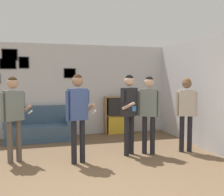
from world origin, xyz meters
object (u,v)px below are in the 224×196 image
person_player_foreground_center (78,108)px  person_watcher_holding_cup (129,105)px  couch (39,129)px  person_player_foreground_left (13,110)px  person_spectator_near_bookshelf (149,106)px  person_spectator_far_right (186,107)px  bookshelf (118,115)px

person_player_foreground_center → person_watcher_holding_cup: bearing=13.0°
couch → person_player_foreground_left: person_player_foreground_left is taller
couch → person_watcher_holding_cup: bearing=-44.0°
person_spectator_near_bookshelf → person_spectator_far_right: (0.89, -0.07, -0.03)m
bookshelf → person_player_foreground_left: 3.44m
person_player_foreground_center → person_watcher_holding_cup: size_ratio=1.00×
person_player_foreground_left → person_player_foreground_center: 1.30m
person_player_foreground_center → person_spectator_near_bookshelf: size_ratio=1.02×
person_player_foreground_left → person_spectator_near_bookshelf: person_spectator_near_bookshelf is taller
person_watcher_holding_cup → couch: bearing=136.0°
bookshelf → couch: bearing=-175.3°
person_player_foreground_center → person_spectator_far_right: 2.51m
person_player_foreground_left → person_watcher_holding_cup: person_watcher_holding_cup is taller
bookshelf → person_player_foreground_center: person_player_foreground_center is taller
person_spectator_far_right → person_player_foreground_left: bearing=176.4°
bookshelf → person_player_foreground_center: 2.87m
bookshelf → person_spectator_far_right: person_spectator_far_right is taller
bookshelf → person_spectator_near_bookshelf: 2.21m
person_watcher_holding_cup → person_spectator_far_right: person_watcher_holding_cup is taller
person_player_foreground_center → person_watcher_holding_cup: (1.16, 0.27, -0.00)m
couch → bookshelf: bearing=4.7°
person_player_foreground_left → person_spectator_far_right: 3.75m
couch → person_spectator_far_right: person_spectator_far_right is taller
person_player_foreground_center → person_spectator_far_right: (2.50, 0.16, -0.06)m
person_player_foreground_left → person_spectator_near_bookshelf: size_ratio=0.99×
couch → person_player_foreground_center: bearing=-69.5°
person_watcher_holding_cup → person_player_foreground_left: bearing=177.0°
person_player_foreground_center → person_watcher_holding_cup: person_player_foreground_center is taller
bookshelf → person_player_foreground_center: bearing=-122.7°
bookshelf → person_spectator_far_right: size_ratio=0.67×
person_player_foreground_center → person_spectator_near_bookshelf: bearing=8.0°
bookshelf → person_watcher_holding_cup: size_ratio=0.65×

